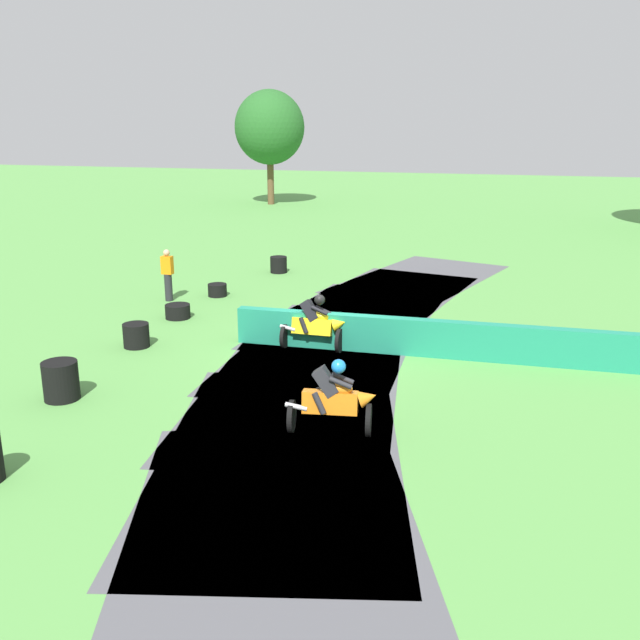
# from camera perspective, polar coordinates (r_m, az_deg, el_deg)

# --- Properties ---
(ground_plane) EXTENTS (120.00, 120.00, 0.00)m
(ground_plane) POSITION_cam_1_polar(r_m,az_deg,el_deg) (17.54, 0.47, -2.26)
(ground_plane) COLOR #569947
(track_asphalt) EXTENTS (7.07, 25.54, 0.01)m
(track_asphalt) POSITION_cam_1_polar(r_m,az_deg,el_deg) (17.41, 2.46, -2.40)
(track_asphalt) COLOR #515156
(track_asphalt) RESTS_ON ground
(safety_barrier) EXTENTS (14.63, 0.67, 0.90)m
(safety_barrier) POSITION_cam_1_polar(r_m,az_deg,el_deg) (16.98, 17.27, -2.03)
(safety_barrier) COLOR #1E8466
(safety_barrier) RESTS_ON ground
(motorcycle_lead_yellow) EXTENTS (1.68, 0.77, 1.43)m
(motorcycle_lead_yellow) POSITION_cam_1_polar(r_m,az_deg,el_deg) (17.24, -0.36, -0.32)
(motorcycle_lead_yellow) COLOR black
(motorcycle_lead_yellow) RESTS_ON ground
(motorcycle_chase_orange) EXTENTS (1.67, 0.89, 1.42)m
(motorcycle_chase_orange) POSITION_cam_1_polar(r_m,az_deg,el_deg) (12.67, 1.17, -6.42)
(motorcycle_chase_orange) COLOR black
(motorcycle_chase_orange) RESTS_ON ground
(tire_stack_near) EXTENTS (0.62, 0.62, 0.60)m
(tire_stack_near) POSITION_cam_1_polar(r_m,az_deg,el_deg) (26.15, -3.39, 4.52)
(tire_stack_near) COLOR black
(tire_stack_near) RESTS_ON ground
(tire_stack_mid_a) EXTENTS (0.60, 0.60, 0.40)m
(tire_stack_mid_a) POSITION_cam_1_polar(r_m,az_deg,el_deg) (22.85, -8.34, 2.43)
(tire_stack_mid_a) COLOR black
(tire_stack_mid_a) RESTS_ON ground
(tire_stack_mid_b) EXTENTS (0.71, 0.71, 0.40)m
(tire_stack_mid_b) POSITION_cam_1_polar(r_m,az_deg,el_deg) (20.48, -11.49, 0.69)
(tire_stack_mid_b) COLOR black
(tire_stack_mid_b) RESTS_ON ground
(tire_stack_far) EXTENTS (0.65, 0.65, 0.60)m
(tire_stack_far) POSITION_cam_1_polar(r_m,az_deg,el_deg) (18.11, -14.72, -1.21)
(tire_stack_far) COLOR black
(tire_stack_far) RESTS_ON ground
(tire_stack_extra_a) EXTENTS (0.72, 0.72, 0.80)m
(tire_stack_extra_a) POSITION_cam_1_polar(r_m,az_deg,el_deg) (15.18, -20.33, -4.65)
(tire_stack_extra_a) COLOR black
(tire_stack_extra_a) RESTS_ON ground
(track_marshal) EXTENTS (0.34, 0.24, 1.63)m
(track_marshal) POSITION_cam_1_polar(r_m,az_deg,el_deg) (22.40, -12.27, 3.58)
(track_marshal) COLOR #232328
(track_marshal) RESTS_ON ground
(traffic_cone) EXTENTS (0.28, 0.28, 0.44)m
(traffic_cone) POSITION_cam_1_polar(r_m,az_deg,el_deg) (18.85, 18.18, -1.08)
(traffic_cone) COLOR orange
(traffic_cone) RESTS_ON ground
(tree_far_left) EXTENTS (4.56, 4.56, 7.39)m
(tree_far_left) POSITION_cam_1_polar(r_m,az_deg,el_deg) (47.60, -4.12, 15.34)
(tree_far_left) COLOR brown
(tree_far_left) RESTS_ON ground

